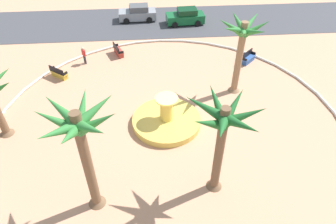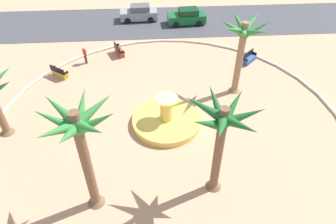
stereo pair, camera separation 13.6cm
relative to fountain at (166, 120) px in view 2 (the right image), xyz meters
name	(u,v)px [view 2 (the right image)]	position (x,y,z in m)	size (l,w,h in m)	color
ground_plane	(169,123)	(0.15, 0.05, -0.32)	(80.00, 80.00, 0.00)	tan
plaza_curb	(169,122)	(0.15, 0.05, -0.22)	(24.10, 24.10, 0.20)	silver
street_asphalt	(158,22)	(0.15, 16.50, -0.30)	(48.00, 8.00, 0.03)	#424247
fountain	(166,120)	(0.00, 0.00, 0.00)	(4.71, 4.71, 2.23)	gold
palm_tree_by_curb	(243,40)	(5.54, 3.42, 4.05)	(3.70, 3.83, 5.96)	#8E6B4C
palm_tree_mid_plaza	(222,129)	(2.27, -5.44, 4.17)	(3.86, 3.98, 6.00)	brown
palm_tree_far_side	(80,137)	(-4.17, -6.04, 4.68)	(3.72, 3.78, 6.66)	brown
bench_east	(249,59)	(7.83, 7.54, 0.03)	(1.50, 1.47, 1.00)	#335BA8
bench_southeast	(60,73)	(-8.45, 6.37, 0.03)	(1.58, 1.35, 1.00)	gold
bench_southwest	(119,51)	(-3.72, 9.71, 0.03)	(1.06, 1.67, 1.00)	#B73D33
person_cyclist_photo	(85,54)	(-6.58, 8.41, 0.58)	(0.37, 0.44, 1.60)	#33333D
parked_car_leftmost	(139,13)	(-1.90, 17.17, 0.46)	(4.05, 2.02, 1.67)	gray
parked_car_second	(187,17)	(3.21, 15.86, 0.46)	(4.10, 2.12, 1.67)	#145B2D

